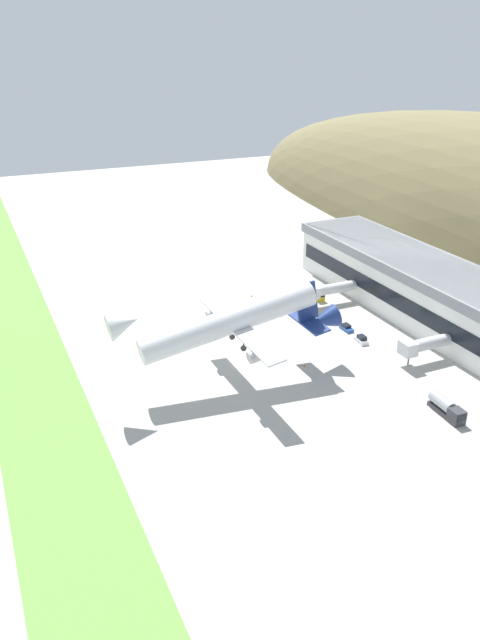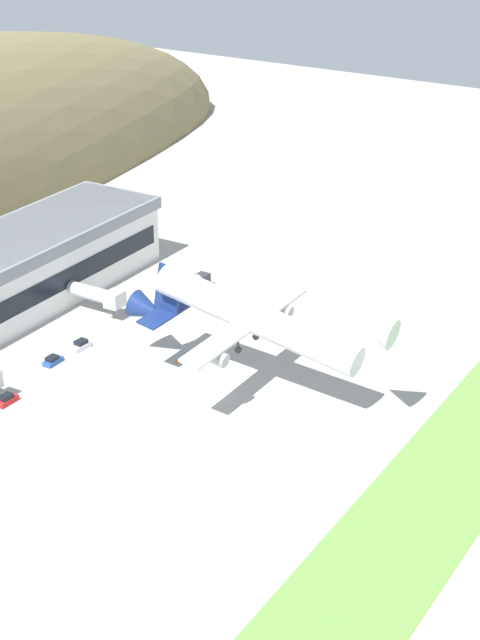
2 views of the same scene
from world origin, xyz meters
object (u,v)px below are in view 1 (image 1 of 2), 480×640
object	(u,v)px
jetway_0	(329,289)
box_truck	(314,291)
terminal_building	(432,290)
traffic_cone_0	(304,365)
cargo_airplane	(234,322)
traffic_cone_1	(252,296)
jetway_1	(422,345)
service_car_1	(306,308)
service_car_2	(361,340)
service_car_0	(346,328)
fuel_truck	(446,408)

from	to	relation	value
jetway_0	box_truck	xyz separation A→B (m)	(-5.85, -0.52, -2.52)
terminal_building	traffic_cone_0	world-z (taller)	terminal_building
cargo_airplane	traffic_cone_1	bearing A→B (deg)	150.26
jetway_1	box_truck	distance (m)	40.84
box_truck	traffic_cone_1	distance (m)	16.54
terminal_building	traffic_cone_1	size ratio (longest dim) A/B	157.32
jetway_0	service_car_1	distance (m)	7.82
service_car_2	box_truck	world-z (taller)	box_truck
box_truck	jetway_1	bearing A→B (deg)	2.32
service_car_0	traffic_cone_1	bearing A→B (deg)	-157.72
jetway_1	service_car_1	size ratio (longest dim) A/B	3.09
traffic_cone_0	traffic_cone_1	size ratio (longest dim) A/B	1.00
jetway_0	service_car_1	xyz separation A→B (m)	(1.08, -7.00, -3.32)
cargo_airplane	box_truck	bearing A→B (deg)	130.37
terminal_building	traffic_cone_0	distance (m)	40.40
cargo_airplane	fuel_truck	bearing A→B (deg)	46.88
service_car_2	cargo_airplane	bearing A→B (deg)	-84.02
terminal_building	fuel_truck	world-z (taller)	terminal_building
service_car_2	traffic_cone_1	distance (m)	36.09
fuel_truck	traffic_cone_1	distance (m)	65.83
cargo_airplane	traffic_cone_0	size ratio (longest dim) A/B	82.16
jetway_1	service_car_0	xyz separation A→B (m)	(-19.66, -5.44, -3.39)
terminal_building	jetway_1	distance (m)	23.24
cargo_airplane	service_car_0	size ratio (longest dim) A/B	13.05
service_car_1	fuel_truck	xyz separation A→B (m)	(51.83, -0.85, 0.82)
service_car_2	traffic_cone_0	distance (m)	17.68
service_car_0	traffic_cone_1	size ratio (longest dim) A/B	6.30
service_car_0	service_car_2	bearing A→B (deg)	-4.25
fuel_truck	terminal_building	bearing A→B (deg)	144.41
jetway_1	service_car_2	xyz separation A→B (m)	(-12.90, -5.94, -3.31)
service_car_1	service_car_2	size ratio (longest dim) A/B	0.95
service_car_0	fuel_truck	bearing A→B (deg)	-5.37
jetway_0	fuel_truck	xyz separation A→B (m)	(52.91, -7.84, -2.50)
traffic_cone_0	box_truck	bearing A→B (deg)	146.56
jetway_1	jetway_0	bearing A→B (deg)	-178.14
jetway_1	traffic_cone_0	distance (m)	24.78
fuel_truck	service_car_1	bearing A→B (deg)	179.06
jetway_1	terminal_building	bearing A→B (deg)	136.40
service_car_1	traffic_cone_0	world-z (taller)	service_car_1
service_car_0	traffic_cone_0	size ratio (longest dim) A/B	6.30
service_car_1	box_truck	size ratio (longest dim) A/B	0.46
box_truck	terminal_building	bearing A→B (deg)	35.93
jetway_1	fuel_truck	world-z (taller)	jetway_1
jetway_1	traffic_cone_1	world-z (taller)	jetway_1
cargo_airplane	jetway_0	bearing A→B (deg)	124.26
jetway_0	service_car_2	xyz separation A→B (m)	(21.98, -4.81, -3.31)
traffic_cone_1	jetway_1	bearing A→B (deg)	19.52
fuel_truck	box_truck	distance (m)	59.22
terminal_building	box_truck	world-z (taller)	terminal_building
jetway_0	terminal_building	bearing A→B (deg)	42.88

